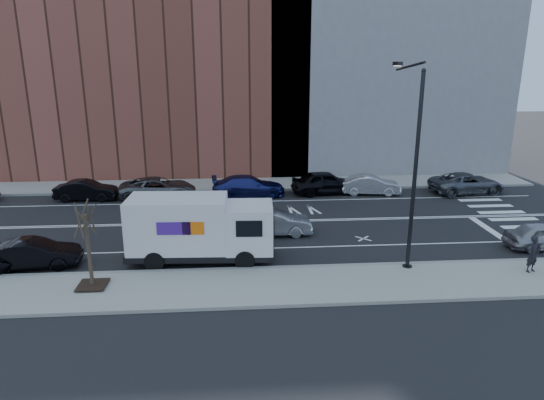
{
  "coord_description": "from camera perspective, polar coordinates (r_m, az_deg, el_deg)",
  "views": [
    {
      "loc": [
        -0.81,
        -27.58,
        9.42
      ],
      "look_at": [
        1.24,
        -0.2,
        1.4
      ],
      "focal_mm": 32.0,
      "sensor_mm": 36.0,
      "label": 1
    }
  ],
  "objects": [
    {
      "name": "sidewalk_far",
      "position": [
        37.57,
        -2.91,
        1.86
      ],
      "size": [
        44.0,
        3.6,
        0.15
      ],
      "primitive_type": "cube",
      "color": "gray",
      "rests_on": "ground"
    },
    {
      "name": "pedestrian",
      "position": [
        24.81,
        28.38,
        -5.63
      ],
      "size": [
        0.72,
        0.61,
        1.69
      ],
      "primitive_type": "imported",
      "rotation": [
        0.0,
        0.0,
        0.39
      ],
      "color": "black",
      "rests_on": "sidewalk_near"
    },
    {
      "name": "bldg_concrete",
      "position": [
        45.19,
        13.04,
        20.44
      ],
      "size": [
        20.0,
        10.0,
        26.0
      ],
      "primitive_type": "cube",
      "color": "slate",
      "rests_on": "ground"
    },
    {
      "name": "bldg_brick",
      "position": [
        43.81,
        -14.43,
        17.87
      ],
      "size": [
        26.0,
        10.0,
        22.0
      ],
      "primitive_type": "cube",
      "color": "brown",
      "rests_on": "ground"
    },
    {
      "name": "sidewalk_near",
      "position": [
        21.0,
        -1.65,
        -10.15
      ],
      "size": [
        44.0,
        3.6,
        0.15
      ],
      "primitive_type": "cube",
      "color": "gray",
      "rests_on": "ground"
    },
    {
      "name": "fedex_van",
      "position": [
        23.38,
        -8.52,
        -3.27
      ],
      "size": [
        7.06,
        2.73,
        3.18
      ],
      "rotation": [
        0.0,
        0.0,
        -0.05
      ],
      "color": "black",
      "rests_on": "ground"
    },
    {
      "name": "far_parked_d",
      "position": [
        34.39,
        -2.79,
        1.65
      ],
      "size": [
        5.28,
        2.44,
        1.49
      ],
      "primitive_type": "imported",
      "rotation": [
        0.0,
        0.0,
        1.64
      ],
      "color": "navy",
      "rests_on": "ground"
    },
    {
      "name": "far_parked_e",
      "position": [
        35.2,
        6.35,
        2.07
      ],
      "size": [
        5.09,
        2.42,
        1.68
      ],
      "primitive_type": "imported",
      "rotation": [
        0.0,
        0.0,
        1.66
      ],
      "color": "black",
      "rests_on": "ground"
    },
    {
      "name": "curb_far",
      "position": [
        35.83,
        -2.83,
        1.16
      ],
      "size": [
        44.0,
        0.25,
        0.17
      ],
      "primitive_type": "cube",
      "color": "gray",
      "rests_on": "ground"
    },
    {
      "name": "curb_near",
      "position": [
        22.62,
        -1.86,
        -8.11
      ],
      "size": [
        44.0,
        0.25,
        0.17
      ],
      "primitive_type": "cube",
      "color": "gray",
      "rests_on": "ground"
    },
    {
      "name": "near_parked_rear_a",
      "position": [
        25.26,
        -26.23,
        -5.71
      ],
      "size": [
        4.3,
        1.92,
        1.37
      ],
      "primitive_type": "imported",
      "rotation": [
        0.0,
        0.0,
        1.69
      ],
      "color": "black",
      "rests_on": "ground"
    },
    {
      "name": "far_parked_c",
      "position": [
        34.87,
        -13.27,
        1.41
      ],
      "size": [
        5.47,
        2.96,
        1.46
      ],
      "primitive_type": "imported",
      "rotation": [
        0.0,
        0.0,
        1.68
      ],
      "color": "#4F5157",
      "rests_on": "ground"
    },
    {
      "name": "street_tree",
      "position": [
        21.68,
        -20.67,
        -6.4
      ],
      "size": [
        1.2,
        1.2,
        3.75
      ],
      "color": "black",
      "rests_on": "ground"
    },
    {
      "name": "near_parked_front",
      "position": [
        28.61,
        29.35,
        -3.71
      ],
      "size": [
        3.99,
        1.74,
        1.34
      ],
      "primitive_type": "imported",
      "rotation": [
        0.0,
        0.0,
        1.61
      ],
      "color": "#98999D",
      "rests_on": "ground"
    },
    {
      "name": "far_parked_f",
      "position": [
        35.64,
        11.51,
        1.77
      ],
      "size": [
        4.33,
        1.91,
        1.38
      ],
      "primitive_type": "imported",
      "rotation": [
        0.0,
        0.0,
        1.46
      ],
      "color": "silver",
      "rests_on": "ground"
    },
    {
      "name": "far_parked_g",
      "position": [
        37.94,
        21.95,
        1.86
      ],
      "size": [
        5.58,
        3.05,
        1.48
      ],
      "primitive_type": "imported",
      "rotation": [
        0.0,
        0.0,
        1.68
      ],
      "color": "#53565B",
      "rests_on": "ground"
    },
    {
      "name": "driving_sedan",
      "position": [
        26.85,
        0.01,
        -2.62
      ],
      "size": [
        4.38,
        1.54,
        1.44
      ],
      "primitive_type": "imported",
      "rotation": [
        0.0,
        0.0,
        1.57
      ],
      "color": "#ABACB0",
      "rests_on": "ground"
    },
    {
      "name": "streetlight",
      "position": [
        22.52,
        16.16,
        4.52
      ],
      "size": [
        0.44,
        4.02,
        9.34
      ],
      "color": "black",
      "rests_on": "ground"
    },
    {
      "name": "crosswalk",
      "position": [
        33.65,
        25.93,
        -1.66
      ],
      "size": [
        3.0,
        14.0,
        0.01
      ],
      "primitive_type": null,
      "color": "white",
      "rests_on": "ground"
    },
    {
      "name": "road_markings",
      "position": [
        29.16,
        -2.46,
        -2.57
      ],
      "size": [
        40.0,
        8.6,
        0.01
      ],
      "primitive_type": null,
      "color": "white",
      "rests_on": "ground"
    },
    {
      "name": "far_parked_b",
      "position": [
        35.82,
        -21.0,
        1.07
      ],
      "size": [
        4.22,
        1.55,
        1.38
      ],
      "primitive_type": "imported",
      "rotation": [
        0.0,
        0.0,
        1.55
      ],
      "color": "black",
      "rests_on": "ground"
    },
    {
      "name": "ground",
      "position": [
        29.16,
        -2.46,
        -2.58
      ],
      "size": [
        120.0,
        120.0,
        0.0
      ],
      "primitive_type": "plane",
      "color": "black",
      "rests_on": "ground"
    }
  ]
}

